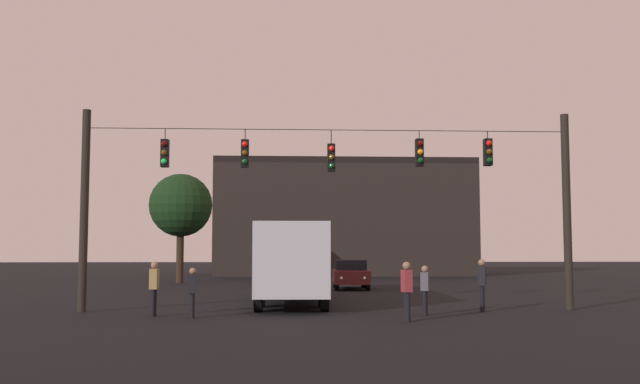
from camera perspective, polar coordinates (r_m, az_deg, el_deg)
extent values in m
plane|color=black|center=(33.12, -0.17, -8.22)|extent=(168.00, 168.00, 0.00)
cylinder|color=black|center=(25.37, -18.34, -1.36)|extent=(0.28, 0.28, 6.85)
cylinder|color=black|center=(26.38, 19.15, -1.45)|extent=(0.28, 0.28, 6.85)
cylinder|color=black|center=(24.81, 0.78, 4.99)|extent=(16.65, 0.02, 0.02)
cylinder|color=black|center=(25.07, -12.28, 4.54)|extent=(0.03, 0.03, 0.37)
cube|color=black|center=(24.97, -12.31, 3.04)|extent=(0.26, 0.32, 0.95)
sphere|color=#510A0A|center=(24.84, -12.36, 3.78)|extent=(0.20, 0.20, 0.20)
sphere|color=#5B3D0C|center=(24.80, -12.37, 3.10)|extent=(0.20, 0.20, 0.20)
sphere|color=#1EE04C|center=(24.76, -12.39, 2.41)|extent=(0.20, 0.20, 0.20)
cylinder|color=black|center=(24.77, -6.01, 4.58)|extent=(0.03, 0.03, 0.36)
cube|color=black|center=(24.67, -6.02, 3.08)|extent=(0.26, 0.32, 0.95)
sphere|color=red|center=(24.54, -6.04, 3.83)|extent=(0.20, 0.20, 0.20)
sphere|color=#5B3D0C|center=(24.50, -6.05, 3.14)|extent=(0.20, 0.20, 0.20)
sphere|color=#0C4219|center=(24.46, -6.05, 2.44)|extent=(0.20, 0.20, 0.20)
cylinder|color=black|center=(24.78, 0.90, 4.41)|extent=(0.03, 0.03, 0.49)
cube|color=black|center=(24.67, 0.90, 2.76)|extent=(0.26, 0.32, 0.95)
sphere|color=red|center=(24.54, 0.93, 3.51)|extent=(0.20, 0.20, 0.20)
sphere|color=#5B3D0C|center=(24.50, 0.93, 2.81)|extent=(0.20, 0.20, 0.20)
sphere|color=#0C4219|center=(24.46, 0.93, 2.12)|extent=(0.20, 0.20, 0.20)
cylinder|color=black|center=(25.18, 7.94, 4.54)|extent=(0.03, 0.03, 0.29)
cube|color=black|center=(25.09, 7.95, 3.14)|extent=(0.26, 0.32, 0.95)
sphere|color=#510A0A|center=(24.96, 8.02, 3.88)|extent=(0.20, 0.20, 0.20)
sphere|color=orange|center=(24.92, 8.03, 3.20)|extent=(0.20, 0.20, 0.20)
sphere|color=#0C4219|center=(24.88, 8.04, 2.51)|extent=(0.20, 0.20, 0.20)
cylinder|color=black|center=(25.75, 13.25, 4.44)|extent=(0.03, 0.03, 0.26)
cube|color=black|center=(25.66, 13.28, 3.10)|extent=(0.26, 0.32, 0.95)
sphere|color=red|center=(25.53, 13.38, 3.82)|extent=(0.20, 0.20, 0.20)
sphere|color=#5B3D0C|center=(25.49, 13.39, 3.15)|extent=(0.20, 0.20, 0.20)
sphere|color=#0C4219|center=(25.45, 13.40, 2.49)|extent=(0.20, 0.20, 0.20)
cube|color=#B7BCC6|center=(28.29, -2.27, -5.29)|extent=(2.64, 11.03, 2.50)
cube|color=black|center=(28.29, -2.27, -4.06)|extent=(2.67, 10.37, 0.70)
cylinder|color=black|center=(32.31, -4.25, -7.41)|extent=(0.29, 1.00, 1.00)
cylinder|color=black|center=(32.30, -0.28, -7.43)|extent=(0.29, 1.00, 1.00)
cylinder|color=black|center=(26.16, -4.74, -8.08)|extent=(0.29, 1.00, 1.00)
cylinder|color=black|center=(26.16, 0.17, -8.09)|extent=(0.29, 1.00, 1.00)
cylinder|color=black|center=(24.19, -4.95, -8.36)|extent=(0.29, 1.00, 1.00)
cylinder|color=black|center=(24.18, 0.37, -8.38)|extent=(0.29, 1.00, 1.00)
cube|color=beige|center=(31.59, -2.26, -4.11)|extent=(2.57, 0.83, 0.56)
cube|color=beige|center=(25.54, -2.27, -4.00)|extent=(2.57, 0.83, 0.56)
cube|color=#511919|center=(37.90, 2.47, -6.76)|extent=(1.97, 4.37, 0.68)
cube|color=black|center=(38.03, 2.45, -5.85)|extent=(1.67, 2.38, 0.52)
cylinder|color=black|center=(36.55, 3.84, -7.37)|extent=(0.25, 0.65, 0.64)
cylinder|color=black|center=(36.46, 1.34, -7.39)|extent=(0.25, 0.65, 0.64)
cylinder|color=black|center=(39.38, 3.51, -7.17)|extent=(0.25, 0.65, 0.64)
cylinder|color=black|center=(39.30, 1.20, -7.18)|extent=(0.25, 0.65, 0.64)
sphere|color=white|center=(35.84, 3.57, -6.88)|extent=(0.18, 0.18, 0.18)
sphere|color=white|center=(35.78, 1.72, -6.89)|extent=(0.18, 0.18, 0.18)
cylinder|color=black|center=(24.76, 12.84, -8.33)|extent=(0.14, 0.14, 0.87)
cylinder|color=black|center=(24.91, 12.87, -8.30)|extent=(0.14, 0.14, 0.87)
cube|color=black|center=(24.80, 12.83, -6.56)|extent=(0.35, 0.42, 0.65)
sphere|color=#8C6B51|center=(24.78, 12.81, -5.54)|extent=(0.24, 0.24, 0.24)
cylinder|color=black|center=(22.39, -10.18, -8.92)|extent=(0.14, 0.14, 0.76)
cylinder|color=black|center=(22.24, -10.19, -8.95)|extent=(0.14, 0.14, 0.76)
cube|color=black|center=(22.27, -10.16, -7.24)|extent=(0.27, 0.38, 0.57)
sphere|color=#8C6B51|center=(22.26, -10.15, -6.25)|extent=(0.20, 0.20, 0.20)
cylinder|color=black|center=(20.93, 7.04, -9.13)|extent=(0.14, 0.14, 0.86)
cylinder|color=black|center=(21.08, 6.89, -9.10)|extent=(0.14, 0.14, 0.86)
cube|color=maroon|center=(20.96, 6.95, -7.08)|extent=(0.30, 0.40, 0.64)
sphere|color=#8C6B51|center=(20.94, 6.94, -5.88)|extent=(0.23, 0.23, 0.23)
cylinder|color=black|center=(23.22, -13.11, -8.61)|extent=(0.14, 0.14, 0.84)
cylinder|color=black|center=(23.06, -13.21, -8.64)|extent=(0.14, 0.14, 0.84)
cube|color=#997F4C|center=(23.10, -13.13, -6.80)|extent=(0.26, 0.37, 0.63)
sphere|color=#8C6B51|center=(23.09, -13.11, -5.73)|extent=(0.23, 0.23, 0.23)
cylinder|color=black|center=(23.00, 8.39, -8.80)|extent=(0.14, 0.14, 0.78)
cylinder|color=black|center=(23.16, 8.44, -8.77)|extent=(0.14, 0.14, 0.78)
cube|color=#4C4C56|center=(23.04, 8.39, -7.10)|extent=(0.34, 0.42, 0.58)
sphere|color=#8C6B51|center=(23.02, 8.38, -6.11)|extent=(0.21, 0.21, 0.21)
cube|color=black|center=(59.75, 1.78, -2.41)|extent=(20.61, 10.35, 8.74)
cube|color=black|center=(60.10, 1.76, 1.99)|extent=(20.61, 10.35, 0.50)
cylinder|color=#2D2116|center=(45.80, -11.14, -4.96)|extent=(0.46, 0.46, 3.48)
sphere|color=black|center=(45.88, -11.08, -1.04)|extent=(3.98, 3.98, 3.98)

